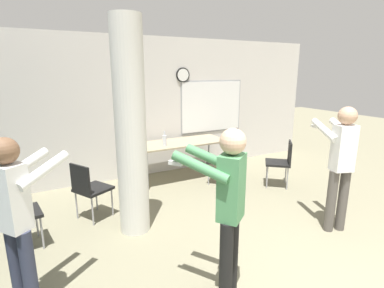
{
  "coord_description": "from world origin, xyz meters",
  "views": [
    {
      "loc": [
        -2.19,
        -0.76,
        2.15
      ],
      "look_at": [
        -0.2,
        2.96,
        1.1
      ],
      "focal_mm": 28.0,
      "sensor_mm": 36.0,
      "label": 1
    }
  ],
  "objects_px": {
    "chair_mid_room": "(282,160)",
    "person_playing_side": "(341,160)",
    "chair_by_left_wall": "(13,211)",
    "person_playing_front": "(228,204)",
    "folding_table": "(181,144)",
    "bottle_on_table": "(165,140)",
    "chair_table_right": "(224,158)",
    "chair_near_pillar": "(89,187)",
    "person_watching_back": "(17,213)"
  },
  "relations": [
    {
      "from": "bottle_on_table",
      "to": "chair_mid_room",
      "type": "height_order",
      "value": "bottle_on_table"
    },
    {
      "from": "chair_table_right",
      "to": "person_playing_side",
      "type": "relative_size",
      "value": 0.51
    },
    {
      "from": "chair_near_pillar",
      "to": "person_playing_front",
      "type": "relative_size",
      "value": 0.52
    },
    {
      "from": "folding_table",
      "to": "chair_table_right",
      "type": "bearing_deg",
      "value": -50.02
    },
    {
      "from": "chair_by_left_wall",
      "to": "person_watching_back",
      "type": "bearing_deg",
      "value": -83.56
    },
    {
      "from": "chair_mid_room",
      "to": "person_playing_front",
      "type": "bearing_deg",
      "value": -143.21
    },
    {
      "from": "chair_table_right",
      "to": "person_playing_front",
      "type": "distance_m",
      "value": 3.08
    },
    {
      "from": "chair_by_left_wall",
      "to": "person_playing_front",
      "type": "bearing_deg",
      "value": -46.27
    },
    {
      "from": "bottle_on_table",
      "to": "chair_by_left_wall",
      "type": "relative_size",
      "value": 0.33
    },
    {
      "from": "person_playing_front",
      "to": "person_watching_back",
      "type": "height_order",
      "value": "person_playing_front"
    },
    {
      "from": "chair_mid_room",
      "to": "person_watching_back",
      "type": "height_order",
      "value": "person_watching_back"
    },
    {
      "from": "chair_table_right",
      "to": "chair_near_pillar",
      "type": "bearing_deg",
      "value": -173.5
    },
    {
      "from": "person_playing_front",
      "to": "bottle_on_table",
      "type": "bearing_deg",
      "value": 77.39
    },
    {
      "from": "folding_table",
      "to": "chair_by_left_wall",
      "type": "xyz_separation_m",
      "value": [
        -2.9,
        -1.35,
        -0.2
      ]
    },
    {
      "from": "bottle_on_table",
      "to": "chair_mid_room",
      "type": "xyz_separation_m",
      "value": [
        1.88,
        -1.17,
        -0.35
      ]
    },
    {
      "from": "bottle_on_table",
      "to": "person_watching_back",
      "type": "bearing_deg",
      "value": -135.08
    },
    {
      "from": "chair_table_right",
      "to": "person_watching_back",
      "type": "xyz_separation_m",
      "value": [
        -3.35,
        -1.8,
        0.45
      ]
    },
    {
      "from": "bottle_on_table",
      "to": "person_playing_side",
      "type": "distance_m",
      "value": 3.04
    },
    {
      "from": "folding_table",
      "to": "person_playing_front",
      "type": "xyz_separation_m",
      "value": [
        -1.11,
        -3.23,
        0.28
      ]
    },
    {
      "from": "folding_table",
      "to": "bottle_on_table",
      "type": "bearing_deg",
      "value": -161.53
    },
    {
      "from": "chair_mid_room",
      "to": "person_playing_side",
      "type": "relative_size",
      "value": 0.51
    },
    {
      "from": "bottle_on_table",
      "to": "person_playing_front",
      "type": "height_order",
      "value": "person_playing_front"
    },
    {
      "from": "folding_table",
      "to": "chair_by_left_wall",
      "type": "height_order",
      "value": "chair_by_left_wall"
    },
    {
      "from": "person_playing_side",
      "to": "bottle_on_table",
      "type": "bearing_deg",
      "value": 116.83
    },
    {
      "from": "person_playing_side",
      "to": "chair_by_left_wall",
      "type": "bearing_deg",
      "value": 158.79
    },
    {
      "from": "person_playing_front",
      "to": "chair_by_left_wall",
      "type": "bearing_deg",
      "value": 133.73
    },
    {
      "from": "chair_mid_room",
      "to": "chair_near_pillar",
      "type": "relative_size",
      "value": 1.0
    },
    {
      "from": "chair_table_right",
      "to": "chair_near_pillar",
      "type": "relative_size",
      "value": 1.0
    },
    {
      "from": "chair_by_left_wall",
      "to": "person_playing_side",
      "type": "xyz_separation_m",
      "value": [
        3.85,
        -1.49,
        0.49
      ]
    },
    {
      "from": "folding_table",
      "to": "bottle_on_table",
      "type": "xyz_separation_m",
      "value": [
        -0.42,
        -0.14,
        0.15
      ]
    },
    {
      "from": "bottle_on_table",
      "to": "chair_mid_room",
      "type": "bearing_deg",
      "value": -31.89
    },
    {
      "from": "person_playing_side",
      "to": "chair_near_pillar",
      "type": "bearing_deg",
      "value": 147.37
    },
    {
      "from": "person_playing_side",
      "to": "chair_mid_room",
      "type": "bearing_deg",
      "value": 71.76
    },
    {
      "from": "person_playing_front",
      "to": "person_playing_side",
      "type": "height_order",
      "value": "person_playing_side"
    },
    {
      "from": "chair_near_pillar",
      "to": "person_playing_front",
      "type": "bearing_deg",
      "value": -69.12
    },
    {
      "from": "person_playing_front",
      "to": "person_playing_side",
      "type": "relative_size",
      "value": 0.98
    },
    {
      "from": "person_watching_back",
      "to": "chair_mid_room",
      "type": "bearing_deg",
      "value": 15.61
    },
    {
      "from": "chair_mid_room",
      "to": "person_playing_front",
      "type": "relative_size",
      "value": 0.52
    },
    {
      "from": "folding_table",
      "to": "chair_near_pillar",
      "type": "distance_m",
      "value": 2.2
    },
    {
      "from": "folding_table",
      "to": "chair_near_pillar",
      "type": "bearing_deg",
      "value": -153.57
    },
    {
      "from": "bottle_on_table",
      "to": "person_playing_side",
      "type": "relative_size",
      "value": 0.17
    },
    {
      "from": "chair_by_left_wall",
      "to": "chair_near_pillar",
      "type": "relative_size",
      "value": 1.0
    },
    {
      "from": "chair_mid_room",
      "to": "person_playing_side",
      "type": "distance_m",
      "value": 1.69
    },
    {
      "from": "folding_table",
      "to": "person_watching_back",
      "type": "relative_size",
      "value": 1.11
    },
    {
      "from": "person_watching_back",
      "to": "folding_table",
      "type": "bearing_deg",
      "value": 41.9
    },
    {
      "from": "person_watching_back",
      "to": "chair_table_right",
      "type": "bearing_deg",
      "value": 28.27
    },
    {
      "from": "chair_table_right",
      "to": "person_playing_side",
      "type": "height_order",
      "value": "person_playing_side"
    },
    {
      "from": "chair_mid_room",
      "to": "person_playing_front",
      "type": "distance_m",
      "value": 3.24
    },
    {
      "from": "bottle_on_table",
      "to": "chair_mid_room",
      "type": "distance_m",
      "value": 2.24
    },
    {
      "from": "bottle_on_table",
      "to": "person_playing_front",
      "type": "relative_size",
      "value": 0.17
    }
  ]
}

